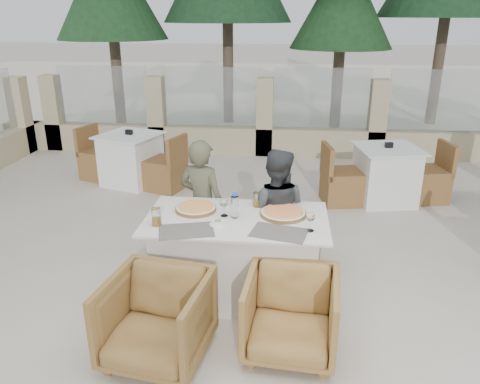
# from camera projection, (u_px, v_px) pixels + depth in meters

# --- Properties ---
(ground) EXTENTS (80.00, 80.00, 0.00)m
(ground) POSITION_uv_depth(u_px,v_px,m) (236.00, 300.00, 4.27)
(ground) COLOR beige
(ground) RESTS_ON ground
(sand_patch) EXTENTS (30.00, 16.00, 0.01)m
(sand_patch) POSITION_uv_depth(u_px,v_px,m) (277.00, 85.00, 17.28)
(sand_patch) COLOR #EDE4C2
(sand_patch) RESTS_ON ground
(perimeter_wall_far) EXTENTS (10.00, 0.34, 1.60)m
(perimeter_wall_far) POSITION_uv_depth(u_px,v_px,m) (265.00, 111.00, 8.45)
(perimeter_wall_far) COLOR tan
(perimeter_wall_far) RESTS_ON ground
(pine_centre) EXTENTS (2.20, 2.20, 5.00)m
(pine_centre) POSITION_uv_depth(u_px,v_px,m) (342.00, 12.00, 9.93)
(pine_centre) COLOR #1C421F
(pine_centre) RESTS_ON ground
(dining_table) EXTENTS (1.60, 0.90, 0.77)m
(dining_table) POSITION_uv_depth(u_px,v_px,m) (237.00, 257.00, 4.23)
(dining_table) COLOR silver
(dining_table) RESTS_ON ground
(placemat_near_left) EXTENTS (0.51, 0.40, 0.00)m
(placemat_near_left) POSITION_uv_depth(u_px,v_px,m) (186.00, 231.00, 3.85)
(placemat_near_left) COLOR #615D53
(placemat_near_left) RESTS_ON dining_table
(placemat_near_right) EXTENTS (0.51, 0.39, 0.00)m
(placemat_near_right) POSITION_uv_depth(u_px,v_px,m) (279.00, 233.00, 3.82)
(placemat_near_right) COLOR #625C54
(placemat_near_right) RESTS_ON dining_table
(pizza_left) EXTENTS (0.42, 0.42, 0.05)m
(pizza_left) POSITION_uv_depth(u_px,v_px,m) (196.00, 208.00, 4.25)
(pizza_left) COLOR orange
(pizza_left) RESTS_ON dining_table
(pizza_right) EXTENTS (0.54, 0.54, 0.05)m
(pizza_right) POSITION_uv_depth(u_px,v_px,m) (283.00, 212.00, 4.14)
(pizza_right) COLOR #D4471C
(pizza_right) RESTS_ON dining_table
(water_bottle) EXTENTS (0.09, 0.09, 0.23)m
(water_bottle) POSITION_uv_depth(u_px,v_px,m) (235.00, 205.00, 4.06)
(water_bottle) COLOR #BBD8F6
(water_bottle) RESTS_ON dining_table
(wine_glass_centre) EXTENTS (0.08, 0.08, 0.18)m
(wine_glass_centre) POSITION_uv_depth(u_px,v_px,m) (224.00, 206.00, 4.10)
(wine_glass_centre) COLOR silver
(wine_glass_centre) RESTS_ON dining_table
(wine_glass_corner) EXTENTS (0.10, 0.10, 0.18)m
(wine_glass_corner) POSITION_uv_depth(u_px,v_px,m) (311.00, 221.00, 3.82)
(wine_glass_corner) COLOR silver
(wine_glass_corner) RESTS_ON dining_table
(beer_glass_left) EXTENTS (0.08, 0.08, 0.15)m
(beer_glass_left) POSITION_uv_depth(u_px,v_px,m) (156.00, 217.00, 3.93)
(beer_glass_left) COLOR #C5831B
(beer_glass_left) RESTS_ON dining_table
(beer_glass_right) EXTENTS (0.09, 0.09, 0.14)m
(beer_glass_right) POSITION_uv_depth(u_px,v_px,m) (257.00, 200.00, 4.32)
(beer_glass_right) COLOR #BE841A
(beer_glass_right) RESTS_ON dining_table
(olive_dish) EXTENTS (0.11, 0.11, 0.04)m
(olive_dish) POSITION_uv_depth(u_px,v_px,m) (218.00, 222.00, 3.96)
(olive_dish) COLOR white
(olive_dish) RESTS_ON dining_table
(armchair_far_left) EXTENTS (0.67, 0.68, 0.58)m
(armchair_far_left) POSITION_uv_depth(u_px,v_px,m) (211.00, 236.00, 4.85)
(armchair_far_left) COLOR olive
(armchair_far_left) RESTS_ON ground
(armchair_far_right) EXTENTS (0.65, 0.67, 0.60)m
(armchair_far_right) POSITION_uv_depth(u_px,v_px,m) (287.00, 243.00, 4.68)
(armchair_far_right) COLOR olive
(armchair_far_right) RESTS_ON ground
(armchair_near_left) EXTENTS (0.83, 0.84, 0.67)m
(armchair_near_left) POSITION_uv_depth(u_px,v_px,m) (157.00, 320.00, 3.44)
(armchair_near_left) COLOR brown
(armchair_near_left) RESTS_ON ground
(armchair_near_right) EXTENTS (0.74, 0.76, 0.64)m
(armchair_near_right) POSITION_uv_depth(u_px,v_px,m) (291.00, 314.00, 3.53)
(armchair_near_right) COLOR olive
(armchair_near_right) RESTS_ON ground
(diner_left) EXTENTS (0.56, 0.46, 1.32)m
(diner_left) POSITION_uv_depth(u_px,v_px,m) (202.00, 204.00, 4.68)
(diner_left) COLOR #4E4F39
(diner_left) RESTS_ON ground
(diner_right) EXTENTS (0.69, 0.57, 1.29)m
(diner_right) POSITION_uv_depth(u_px,v_px,m) (275.00, 214.00, 4.50)
(diner_right) COLOR #383B3E
(diner_right) RESTS_ON ground
(bg_table_a) EXTENTS (1.82, 1.31, 0.77)m
(bg_table_a) POSITION_uv_depth(u_px,v_px,m) (131.00, 159.00, 7.09)
(bg_table_a) COLOR white
(bg_table_a) RESTS_ON ground
(bg_table_b) EXTENTS (1.76, 1.10, 0.77)m
(bg_table_b) POSITION_uv_depth(u_px,v_px,m) (385.00, 175.00, 6.40)
(bg_table_b) COLOR silver
(bg_table_b) RESTS_ON ground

